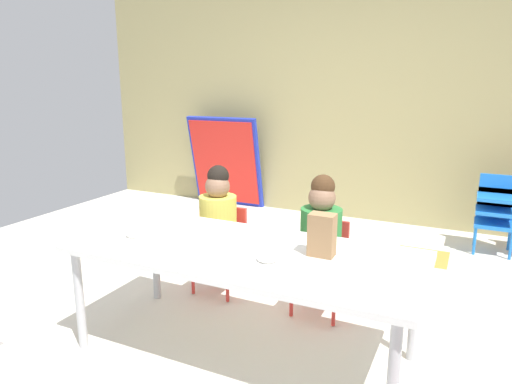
% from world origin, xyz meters
% --- Properties ---
extents(ground_plane, '(6.31, 4.62, 0.02)m').
position_xyz_m(ground_plane, '(0.00, -0.01, -0.01)').
color(ground_plane, silver).
extents(back_wall, '(6.31, 0.10, 2.52)m').
position_xyz_m(back_wall, '(0.00, 2.31, 1.26)').
color(back_wall, tan).
rests_on(back_wall, ground_plane).
extents(craft_table, '(1.87, 0.80, 0.62)m').
position_xyz_m(craft_table, '(0.16, -0.61, 0.57)').
color(craft_table, white).
rests_on(craft_table, ground_plane).
extents(seated_child_near_camera, '(0.32, 0.32, 0.92)m').
position_xyz_m(seated_child_near_camera, '(-0.35, 0.02, 0.55)').
color(seated_child_near_camera, red).
rests_on(seated_child_near_camera, ground_plane).
extents(seated_child_middle_seat, '(0.32, 0.31, 0.92)m').
position_xyz_m(seated_child_middle_seat, '(0.40, 0.02, 0.55)').
color(seated_child_middle_seat, red).
rests_on(seated_child_middle_seat, ground_plane).
extents(kid_chair_blue_stack, '(0.32, 0.30, 0.68)m').
position_xyz_m(kid_chair_blue_stack, '(1.44, 1.77, 0.40)').
color(kid_chair_blue_stack, blue).
rests_on(kid_chair_blue_stack, ground_plane).
extents(folded_activity_table, '(0.90, 0.29, 1.09)m').
position_xyz_m(folded_activity_table, '(-1.48, 2.11, 0.54)').
color(folded_activity_table, '#1E33BF').
rests_on(folded_activity_table, ground_plane).
extents(paper_bag_brown, '(0.13, 0.09, 0.22)m').
position_xyz_m(paper_bag_brown, '(0.57, -0.53, 0.73)').
color(paper_bag_brown, '#9E754C').
rests_on(paper_bag_brown, craft_table).
extents(paper_plate_near_edge, '(0.18, 0.18, 0.01)m').
position_xyz_m(paper_plate_near_edge, '(-0.47, -0.72, 0.62)').
color(paper_plate_near_edge, white).
rests_on(paper_plate_near_edge, craft_table).
extents(paper_plate_center_table, '(0.18, 0.18, 0.01)m').
position_xyz_m(paper_plate_center_table, '(-0.48, -0.45, 0.62)').
color(paper_plate_center_table, white).
rests_on(paper_plate_center_table, craft_table).
extents(donut_powdered_on_plate, '(0.10, 0.10, 0.03)m').
position_xyz_m(donut_powdered_on_plate, '(-0.47, -0.72, 0.64)').
color(donut_powdered_on_plate, white).
rests_on(donut_powdered_on_plate, craft_table).
extents(donut_powdered_loose, '(0.11, 0.11, 0.03)m').
position_xyz_m(donut_powdered_loose, '(0.35, -0.71, 0.63)').
color(donut_powdered_loose, white).
rests_on(donut_powdered_loose, craft_table).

